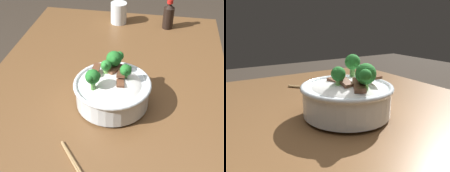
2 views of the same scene
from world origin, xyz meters
TOP-DOWN VIEW (x-y plane):
  - dining_table at (0.00, 0.00)m, footprint 1.18×0.81m
  - rice_bowl at (0.06, 0.04)m, footprint 0.23×0.23m
  - drinking_glass at (-0.48, -0.03)m, footprint 0.07×0.07m
  - chopsticks_pair at (0.32, -0.00)m, footprint 0.17×0.15m
  - soy_sauce_bottle at (-0.47, 0.19)m, footprint 0.05×0.05m

SIDE VIEW (x-z plane):
  - dining_table at x=0.00m, z-range 0.28..1.06m
  - chopsticks_pair at x=0.32m, z-range 0.77..0.78m
  - drinking_glass at x=-0.48m, z-range 0.77..0.86m
  - rice_bowl at x=0.06m, z-range 0.76..0.91m
  - soy_sauce_bottle at x=-0.47m, z-range 0.77..0.90m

